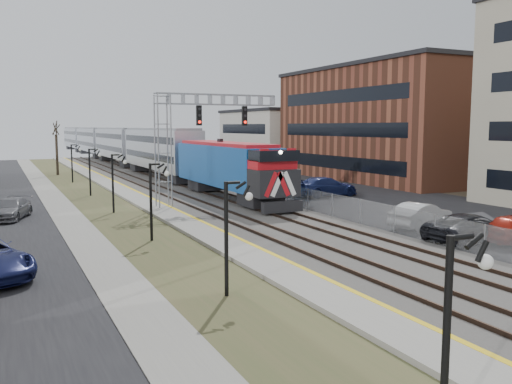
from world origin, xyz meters
TOP-DOWN VIEW (x-y plane):
  - ground at (0.00, 0.00)m, footprint 160.00×160.00m
  - sidewalk at (-7.00, 35.00)m, footprint 2.00×120.00m
  - grass_median at (-4.00, 35.00)m, footprint 4.00×120.00m
  - platform at (-1.00, 35.00)m, footprint 2.00×120.00m
  - ballast_bed at (4.00, 35.00)m, footprint 8.00×120.00m
  - parking_lot at (16.00, 35.00)m, footprint 16.00×120.00m
  - platform_edge at (-0.12, 35.00)m, footprint 0.24×120.00m
  - track_near at (2.00, 35.00)m, footprint 1.58×120.00m
  - track_far at (5.50, 35.00)m, footprint 1.58×120.00m
  - train at (5.50, 77.57)m, footprint 3.00×108.65m
  - signal_gantry at (1.22, 27.99)m, footprint 9.00×1.07m
  - lampposts at (-4.00, 18.29)m, footprint 0.14×62.14m
  - fence at (8.20, 35.00)m, footprint 0.04×120.00m
  - buildings_east at (30.00, 31.18)m, footprint 16.00×76.00m
  - car_lot_b at (10.94, 14.96)m, footprint 4.65×2.62m
  - car_lot_c at (10.45, 10.85)m, footprint 5.44×2.93m
  - car_lot_d at (13.72, 29.30)m, footprint 5.66×2.52m
  - car_lot_e at (11.46, 31.05)m, footprint 3.99×1.70m
  - car_lot_f at (10.74, 36.79)m, footprint 4.84×2.88m
  - car_street_b at (-10.33, 28.36)m, footprint 3.14×4.79m
  - car_lot_g at (12.06, 45.40)m, footprint 5.17×3.15m

SIDE VIEW (x-z plane):
  - ground at x=0.00m, z-range 0.00..0.00m
  - parking_lot at x=16.00m, z-range 0.00..0.04m
  - grass_median at x=-4.00m, z-range 0.00..0.06m
  - sidewalk at x=-7.00m, z-range 0.00..0.08m
  - ballast_bed at x=4.00m, z-range 0.00..0.20m
  - platform at x=-1.00m, z-range 0.00..0.24m
  - platform_edge at x=-0.12m, z-range 0.24..0.25m
  - track_near at x=2.00m, z-range 0.20..0.35m
  - track_far at x=5.50m, z-range 0.20..0.35m
  - car_street_b at x=-10.33m, z-range 0.00..1.29m
  - car_lot_g at x=12.06m, z-range 0.00..1.34m
  - car_lot_e at x=11.46m, z-range 0.00..1.34m
  - car_lot_c at x=10.45m, z-range 0.00..1.45m
  - car_lot_b at x=10.94m, z-range 0.00..1.45m
  - car_lot_f at x=10.74m, z-range 0.00..1.51m
  - fence at x=8.20m, z-range 0.00..1.60m
  - car_lot_d at x=13.72m, z-range 0.00..1.62m
  - lampposts at x=-4.00m, z-range 0.00..4.00m
  - train at x=5.50m, z-range 0.28..5.60m
  - signal_gantry at x=1.22m, z-range 1.51..9.66m
  - buildings_east at x=30.00m, z-range -1.19..13.81m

